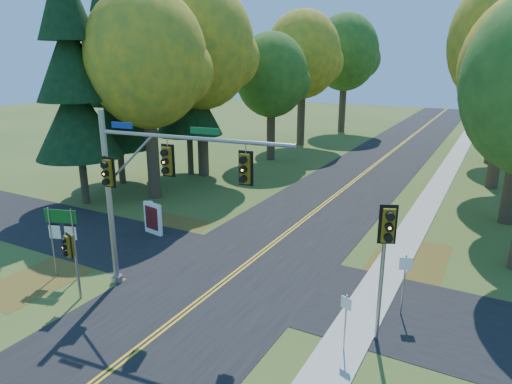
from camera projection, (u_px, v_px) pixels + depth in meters
The scene contains 26 objects.
ground at pixel (214, 290), 19.69m from camera, with size 160.00×160.00×0.00m, color #35511C.
road_main at pixel (214, 290), 19.69m from camera, with size 8.00×160.00×0.02m, color black.
road_cross at pixel (237, 272), 21.37m from camera, with size 60.00×6.00×0.02m, color black.
centerline_left at pixel (212, 289), 19.73m from camera, with size 0.10×160.00×0.01m, color gold.
centerline_right at pixel (216, 290), 19.64m from camera, with size 0.10×160.00×0.01m, color gold.
sidewalk_east at pixel (354, 329), 16.83m from camera, with size 1.60×160.00×0.06m, color #9E998E.
leaf_patch_w_near at pixel (158, 233), 26.03m from camera, with size 4.00×6.00×0.00m, color brown.
leaf_patch_e at pixel (404, 269), 21.61m from camera, with size 3.50×8.00×0.00m, color brown.
leaf_patch_w_far at pixel (38, 280), 20.61m from camera, with size 3.00×5.00×0.00m, color brown.
tree_w_a at pixel (148, 59), 29.97m from camera, with size 8.00×8.00×14.15m.
tree_w_b at pixel (201, 47), 35.79m from camera, with size 8.60×8.60×15.38m.
tree_w_c at pixel (272, 76), 42.36m from camera, with size 6.80×6.80×11.91m.
tree_w_d at pixel (304, 55), 49.43m from camera, with size 8.20×8.20×14.56m.
tree_e_d at pixel (502, 73), 40.71m from camera, with size 7.00×7.00×12.32m.
tree_w_e at pixel (346, 53), 57.96m from camera, with size 8.40×8.40×14.97m.
pine_a at pixel (71, 65), 28.76m from camera, with size 5.60×5.60×19.48m.
pine_b at pixel (114, 78), 33.94m from camera, with size 5.60×5.60×17.31m.
pine_c at pixel (186, 56), 36.33m from camera, with size 5.60×5.60×20.56m.
traffic_mast at pixel (148, 181), 18.18m from camera, with size 8.40×1.43×7.65m.
east_signal_pole at pixel (386, 240), 14.97m from camera, with size 0.56×0.68×5.15m.
ped_signal_pole at pixel (70, 251), 18.29m from camera, with size 0.45×0.54×2.95m.
route_sign_cluster at pixel (62, 229), 20.25m from camera, with size 1.48×0.53×3.32m.
info_kiosk at pixel (153, 219), 25.67m from camera, with size 1.34×0.41×1.84m.
reg_sign_e_north at pixel (405, 274), 17.36m from camera, with size 0.46×0.20×2.52m.
reg_sign_e_south at pixel (346, 313), 15.25m from camera, with size 0.39×0.16×2.12m.
reg_sign_w at pixel (152, 210), 25.81m from camera, with size 0.37×0.09×1.94m.
Camera 1 is at (10.07, -14.61, 9.72)m, focal length 32.00 mm.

